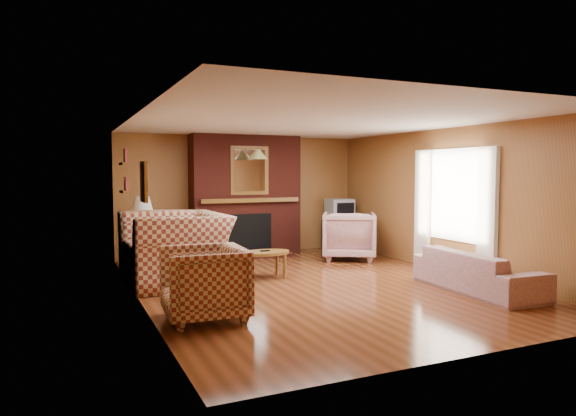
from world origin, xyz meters
name	(u,v)px	position (x,y,z in m)	size (l,w,h in m)	color
floor	(313,284)	(0.00, 0.00, 0.00)	(6.50, 6.50, 0.00)	#4C2610
ceiling	(314,122)	(0.00, 0.00, 2.40)	(6.50, 6.50, 0.00)	silver
wall_back	(241,195)	(0.00, 3.25, 1.20)	(6.50, 6.50, 0.00)	#97632E
wall_front	(479,224)	(0.00, -3.25, 1.20)	(6.50, 6.50, 0.00)	#97632E
wall_left	(138,209)	(-2.50, 0.00, 1.20)	(6.50, 6.50, 0.00)	#97632E
wall_right	(447,200)	(2.50, 0.00, 1.20)	(6.50, 6.50, 0.00)	#97632E
fireplace	(246,196)	(0.00, 2.98, 1.18)	(2.20, 0.82, 2.40)	#4C1710
window_right	(453,205)	(2.45, -0.20, 1.13)	(0.10, 1.85, 2.00)	beige
bookshelf	(124,172)	(-2.44, 1.90, 1.67)	(0.09, 0.55, 0.71)	brown
botanical_print	(144,182)	(-2.47, -0.30, 1.55)	(0.05, 0.40, 0.50)	brown
pendant_light	(258,154)	(0.00, 2.30, 2.00)	(0.36, 0.36, 0.48)	black
plaid_loveseat	(175,248)	(-1.85, 0.96, 0.53)	(1.63, 1.42, 1.06)	maroon
plaid_armchair	(204,283)	(-1.95, -1.12, 0.42)	(0.89, 0.92, 0.84)	maroon
floral_sofa	(477,271)	(1.90, -1.32, 0.29)	(1.97, 0.77, 0.57)	#B4A48B
floral_armchair	(349,235)	(1.65, 1.72, 0.46)	(0.97, 1.00, 0.91)	#B4A48B
coffee_table	(265,255)	(-0.49, 0.71, 0.37)	(0.80, 0.49, 0.45)	brown
side_table	(143,250)	(-2.10, 2.45, 0.31)	(0.46, 0.46, 0.62)	brown
table_lamp	(142,212)	(-2.10, 2.45, 0.97)	(0.38, 0.38, 0.63)	silver
tv_stand	(339,235)	(2.05, 2.80, 0.32)	(0.58, 0.53, 0.63)	black
crt_tv	(340,210)	(2.05, 2.79, 0.87)	(0.54, 0.54, 0.46)	#9B9DA2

